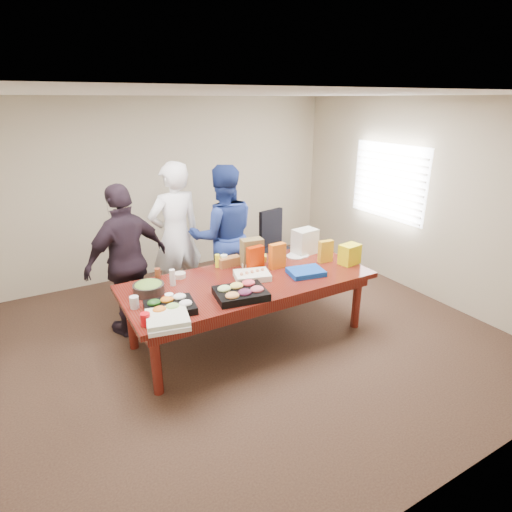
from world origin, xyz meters
TOP-DOWN VIEW (x-y plane):
  - floor at (0.00, 0.00)m, footprint 5.50×5.00m
  - ceiling at (0.00, 0.00)m, footprint 5.50×5.00m
  - wall_back at (0.00, 2.50)m, footprint 5.50×0.04m
  - wall_front at (0.00, -2.50)m, footprint 5.50×0.04m
  - wall_right at (2.75, 0.00)m, footprint 0.04×5.00m
  - window_panel at (2.72, 0.60)m, footprint 0.03×1.40m
  - window_blinds at (2.68, 0.60)m, footprint 0.04×1.36m
  - conference_table at (0.00, 0.00)m, footprint 2.80×1.20m
  - office_chair at (1.18, 1.22)m, footprint 0.62×0.62m
  - person_center at (-0.41, 1.21)m, footprint 0.76×0.55m
  - person_right at (0.17, 1.00)m, footprint 1.07×0.92m
  - person_left at (-1.13, 0.85)m, footprint 1.14×0.77m
  - veggie_tray at (-1.02, -0.28)m, footprint 0.51×0.43m
  - fruit_tray at (-0.29, -0.36)m, footprint 0.58×0.48m
  - sheet_cake at (0.04, -0.00)m, footprint 0.46×0.39m
  - salad_bowl at (-1.09, 0.20)m, footprint 0.39×0.39m
  - chip_bag_blue at (0.64, -0.22)m, footprint 0.44×0.37m
  - chip_bag_red at (0.19, 0.18)m, footprint 0.21×0.10m
  - chip_bag_yellow at (1.09, -0.01)m, footprint 0.19×0.09m
  - chip_bag_orange at (0.46, 0.12)m, footprint 0.20×0.09m
  - mayo_jar at (-0.07, 0.50)m, footprint 0.10×0.10m
  - mustard_bottle at (-0.16, 0.50)m, footprint 0.06×0.06m
  - dressing_bottle at (-0.93, 0.35)m, footprint 0.07×0.07m
  - ranch_bottle at (-0.80, 0.27)m, footprint 0.07×0.07m
  - banana_bunch at (0.37, 0.44)m, footprint 0.25×0.22m
  - bread_loaf at (-0.01, 0.46)m, footprint 0.28×0.12m
  - kraft_bag at (0.23, 0.33)m, footprint 0.28×0.19m
  - red_cup at (-1.30, -0.43)m, footprint 0.10×0.10m
  - clear_cup_a at (-0.98, -0.16)m, footprint 0.09×0.09m
  - clear_cup_b at (-1.30, -0.05)m, footprint 0.09×0.09m
  - pizza_box_lower at (-1.13, -0.52)m, footprint 0.44×0.44m
  - pizza_box_upper at (-1.12, -0.50)m, footprint 0.44×0.44m
  - plate_a at (0.87, 0.31)m, footprint 0.25×0.25m
  - plate_b at (0.94, 0.33)m, footprint 0.29×0.29m
  - dip_bowl_a at (0.16, 0.32)m, footprint 0.18×0.18m
  - dip_bowl_b at (-0.66, 0.43)m, footprint 0.17×0.17m
  - grocery_bag_white at (1.04, 0.37)m, footprint 0.33×0.25m
  - grocery_bag_yellow at (1.30, -0.21)m, footprint 0.27×0.21m

SIDE VIEW (x-z plane):
  - floor at x=0.00m, z-range -0.02..0.00m
  - conference_table at x=0.00m, z-range 0.00..0.75m
  - office_chair at x=1.18m, z-range 0.00..1.03m
  - plate_a at x=0.87m, z-range 0.75..0.76m
  - plate_b at x=0.94m, z-range 0.75..0.77m
  - pizza_box_lower at x=-1.13m, z-range 0.75..0.79m
  - dip_bowl_b at x=-0.66m, z-range 0.75..0.80m
  - dip_bowl_a at x=0.16m, z-range 0.75..0.81m
  - chip_bag_blue at x=0.64m, z-range 0.75..0.81m
  - sheet_cake at x=0.04m, z-range 0.75..0.82m
  - veggie_tray at x=-1.02m, z-range 0.75..0.82m
  - banana_bunch at x=0.37m, z-range 0.75..0.82m
  - fruit_tray at x=-0.29m, z-range 0.75..0.83m
  - salad_bowl at x=-1.09m, z-range 0.75..0.86m
  - bread_loaf at x=-0.01m, z-range 0.75..0.86m
  - clear_cup_a at x=-0.98m, z-range 0.75..0.87m
  - red_cup at x=-1.30m, z-range 0.75..0.87m
  - clear_cup_b at x=-1.30m, z-range 0.75..0.87m
  - pizza_box_upper at x=-1.12m, z-range 0.79..0.84m
  - mayo_jar at x=-0.07m, z-range 0.75..0.89m
  - mustard_bottle at x=-0.16m, z-range 0.75..0.91m
  - ranch_bottle at x=-0.80m, z-range 0.75..0.93m
  - dressing_bottle at x=-0.93m, z-range 0.75..0.94m
  - grocery_bag_yellow at x=1.30m, z-range 0.75..1.00m
  - chip_bag_yellow at x=1.09m, z-range 0.75..1.02m
  - chip_bag_red at x=0.19m, z-range 0.75..1.05m
  - person_left at x=-1.13m, z-range 0.00..1.80m
  - chip_bag_orange at x=0.46m, z-range 0.75..1.06m
  - grocery_bag_white at x=1.04m, z-range 0.75..1.08m
  - kraft_bag at x=0.23m, z-range 0.75..1.09m
  - person_right at x=0.17m, z-range 0.00..1.89m
  - person_center at x=-0.41m, z-range 0.00..1.95m
  - wall_back at x=0.00m, z-range 0.00..2.70m
  - wall_front at x=0.00m, z-range 0.00..2.70m
  - wall_right at x=2.75m, z-range 0.00..2.70m
  - window_panel at x=2.72m, z-range 0.95..2.05m
  - window_blinds at x=2.68m, z-range 1.00..2.00m
  - ceiling at x=0.00m, z-range 2.70..2.72m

